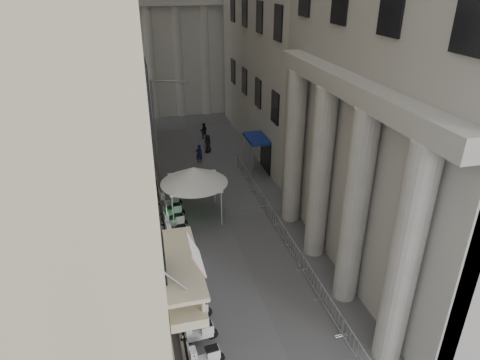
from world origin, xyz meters
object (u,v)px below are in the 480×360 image
object	(u,v)px
street_lamp	(159,127)
pedestrian_b	(204,131)
pedestrian_a	(199,154)
security_tent	(192,175)
info_kiosk	(164,216)

from	to	relation	value
street_lamp	pedestrian_b	xyz separation A→B (m)	(4.90, 10.12, -4.21)
street_lamp	pedestrian_a	distance (m)	6.90
security_tent	pedestrian_a	distance (m)	9.35
info_kiosk	pedestrian_b	world-z (taller)	info_kiosk
pedestrian_a	security_tent	bearing A→B (deg)	67.25
security_tent	pedestrian_a	world-z (taller)	security_tent
pedestrian_a	info_kiosk	bearing A→B (deg)	57.25
pedestrian_a	pedestrian_b	xyz separation A→B (m)	(1.44, 5.87, -0.02)
info_kiosk	pedestrian_a	world-z (taller)	info_kiosk
street_lamp	pedestrian_a	xyz separation A→B (m)	(3.46, 4.25, -4.19)
security_tent	info_kiosk	distance (m)	3.23
pedestrian_a	pedestrian_b	distance (m)	6.04
info_kiosk	pedestrian_b	size ratio (longest dim) A/B	1.11
security_tent	pedestrian_a	xyz separation A→B (m)	(1.82, 8.90, -2.21)
security_tent	pedestrian_b	xyz separation A→B (m)	(3.26, 14.76, -2.23)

